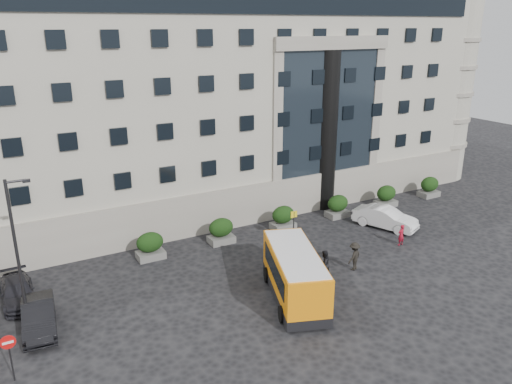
% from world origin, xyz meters
% --- Properties ---
extents(ground, '(120.00, 120.00, 0.00)m').
position_xyz_m(ground, '(0.00, 0.00, 0.00)').
color(ground, black).
rests_on(ground, ground).
extents(civic_building, '(44.00, 24.00, 18.00)m').
position_xyz_m(civic_building, '(6.00, 22.00, 9.00)').
color(civic_building, '#9E9B8C').
rests_on(civic_building, ground).
extents(entrance_column, '(1.80, 1.80, 13.00)m').
position_xyz_m(entrance_column, '(12.00, 10.30, 6.50)').
color(entrance_column, black).
rests_on(entrance_column, ground).
extents(hedge_a, '(1.80, 1.26, 1.84)m').
position_xyz_m(hedge_a, '(-4.00, 7.80, 0.93)').
color(hedge_a, '#60605D').
rests_on(hedge_a, ground).
extents(hedge_b, '(1.80, 1.26, 1.84)m').
position_xyz_m(hedge_b, '(1.20, 7.80, 0.93)').
color(hedge_b, '#60605D').
rests_on(hedge_b, ground).
extents(hedge_c, '(1.80, 1.26, 1.84)m').
position_xyz_m(hedge_c, '(6.40, 7.80, 0.93)').
color(hedge_c, '#60605D').
rests_on(hedge_c, ground).
extents(hedge_d, '(1.80, 1.26, 1.84)m').
position_xyz_m(hedge_d, '(11.60, 7.80, 0.93)').
color(hedge_d, '#60605D').
rests_on(hedge_d, ground).
extents(hedge_e, '(1.80, 1.26, 1.84)m').
position_xyz_m(hedge_e, '(16.80, 7.80, 0.93)').
color(hedge_e, '#60605D').
rests_on(hedge_e, ground).
extents(hedge_f, '(1.80, 1.26, 1.84)m').
position_xyz_m(hedge_f, '(22.00, 7.80, 0.93)').
color(hedge_f, '#60605D').
rests_on(hedge_f, ground).
extents(street_lamp, '(1.16, 0.18, 8.00)m').
position_xyz_m(street_lamp, '(-11.94, 3.00, 4.37)').
color(street_lamp, '#262628').
rests_on(street_lamp, ground).
extents(bus_stop_sign, '(0.50, 0.08, 2.52)m').
position_xyz_m(bus_stop_sign, '(5.50, 5.00, 1.73)').
color(bus_stop_sign, '#262628').
rests_on(bus_stop_sign, ground).
extents(no_entry_sign, '(0.64, 0.16, 2.32)m').
position_xyz_m(no_entry_sign, '(-13.00, -1.04, 1.65)').
color(no_entry_sign, '#262628').
rests_on(no_entry_sign, ground).
extents(minibus, '(4.62, 7.32, 2.89)m').
position_xyz_m(minibus, '(1.52, -1.17, 1.59)').
color(minibus, orange).
rests_on(minibus, ground).
extents(parked_car_b, '(1.97, 4.56, 1.46)m').
position_xyz_m(parked_car_b, '(-11.50, 2.63, 0.73)').
color(parked_car_b, black).
rests_on(parked_car_b, ground).
extents(parked_car_c, '(1.80, 4.31, 1.24)m').
position_xyz_m(parked_car_c, '(-12.23, 6.09, 0.62)').
color(parked_car_c, black).
rests_on(parked_car_c, ground).
extents(white_taxi, '(3.51, 5.16, 1.61)m').
position_xyz_m(white_taxi, '(13.38, 4.23, 0.81)').
color(white_taxi, white).
rests_on(white_taxi, ground).
extents(pedestrian_a, '(0.60, 0.43, 1.54)m').
position_xyz_m(pedestrian_a, '(12.09, 1.25, 0.77)').
color(pedestrian_a, maroon).
rests_on(pedestrian_a, ground).
extents(pedestrian_b, '(0.98, 0.84, 1.77)m').
position_xyz_m(pedestrian_b, '(4.52, 0.08, 0.88)').
color(pedestrian_b, black).
rests_on(pedestrian_b, ground).
extents(pedestrian_c, '(1.37, 1.09, 1.86)m').
position_xyz_m(pedestrian_c, '(6.77, -0.06, 0.93)').
color(pedestrian_c, black).
rests_on(pedestrian_c, ground).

